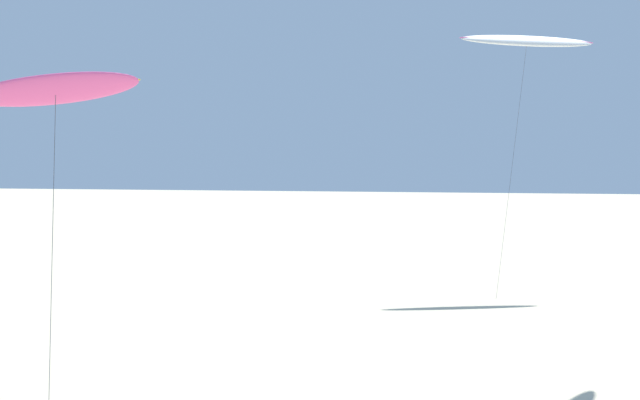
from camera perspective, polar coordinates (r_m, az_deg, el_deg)
The scene contains 2 objects.
flying_kite_0 at distance 24.26m, azimuth -19.39°, elevation 7.92°, with size 4.80×5.87×11.40m.
flying_kite_3 at distance 51.14m, azimuth 15.41°, elevation 11.55°, with size 8.78×7.67×16.25m.
Camera 1 is at (2.54, 2.11, 8.81)m, focal length 42.24 mm.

